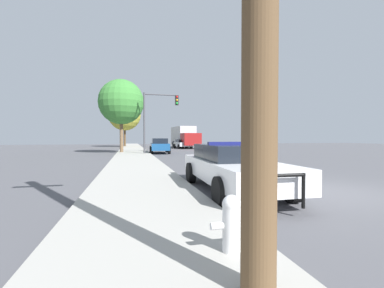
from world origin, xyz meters
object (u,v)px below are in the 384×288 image
(tree_sidewalk_mid, at_px, (121,102))
(car_background_midblock, at_px, (160,145))
(tree_sidewalk_far, at_px, (125,115))
(police_car, at_px, (232,166))
(traffic_light, at_px, (158,111))
(fire_hydrant, at_px, (231,221))
(car_background_oncoming, at_px, (183,144))
(car_background_distant, at_px, (160,142))
(box_truck, at_px, (184,136))

(tree_sidewalk_mid, bearing_deg, car_background_midblock, -10.04)
(tree_sidewalk_far, bearing_deg, police_car, -84.12)
(police_car, xyz_separation_m, tree_sidewalk_mid, (-3.69, 18.87, 4.26))
(traffic_light, distance_m, car_background_midblock, 3.64)
(fire_hydrant, distance_m, traffic_light, 20.83)
(police_car, height_order, tree_sidewalk_mid, tree_sidewalk_mid)
(traffic_light, height_order, tree_sidewalk_mid, tree_sidewalk_mid)
(fire_hydrant, relative_size, traffic_light, 0.13)
(fire_hydrant, distance_m, car_background_oncoming, 33.02)
(police_car, distance_m, car_background_distant, 44.30)
(fire_hydrant, xyz_separation_m, car_background_oncoming, (6.04, 32.47, 0.18))
(car_background_distant, height_order, car_background_midblock, car_background_midblock)
(car_background_midblock, xyz_separation_m, tree_sidewalk_far, (-3.64, 17.67, 4.46))
(police_car, height_order, tree_sidewalk_far, tree_sidewalk_far)
(car_background_midblock, distance_m, box_truck, 13.12)
(fire_hydrant, distance_m, tree_sidewalk_far, 40.26)
(traffic_light, xyz_separation_m, car_background_oncoming, (4.78, 11.96, -3.25))
(car_background_oncoming, relative_size, box_truck, 0.50)
(box_truck, height_order, tree_sidewalk_mid, tree_sidewalk_mid)
(fire_hydrant, xyz_separation_m, tree_sidewalk_far, (-2.02, 39.93, 4.73))
(car_background_midblock, bearing_deg, box_truck, 70.17)
(car_background_distant, distance_m, box_truck, 14.09)
(traffic_light, bearing_deg, tree_sidewalk_mid, 143.66)
(police_car, bearing_deg, tree_sidewalk_far, -82.71)
(car_background_midblock, bearing_deg, fire_hydrant, -91.24)
(car_background_midblock, distance_m, tree_sidewalk_mid, 5.60)
(tree_sidewalk_mid, xyz_separation_m, tree_sidewalk_far, (-0.01, 17.02, 0.25))
(tree_sidewalk_mid, bearing_deg, traffic_light, -36.34)
(box_truck, bearing_deg, police_car, 76.84)
(fire_hydrant, relative_size, car_background_midblock, 0.16)
(police_car, bearing_deg, car_background_midblock, -88.42)
(fire_hydrant, height_order, box_truck, box_truck)
(car_background_distant, xyz_separation_m, tree_sidewalk_far, (-6.62, -8.31, 4.53))
(box_truck, bearing_deg, traffic_light, 64.78)
(fire_hydrant, xyz_separation_m, tree_sidewalk_mid, (-2.01, 22.91, 4.48))
(tree_sidewalk_far, bearing_deg, box_truck, -32.74)
(traffic_light, relative_size, car_background_midblock, 1.24)
(car_background_distant, relative_size, tree_sidewalk_mid, 0.59)
(box_truck, relative_size, tree_sidewalk_mid, 1.15)
(car_background_oncoming, xyz_separation_m, tree_sidewalk_far, (-8.05, 7.47, 4.55))
(fire_hydrant, bearing_deg, car_background_distant, 84.55)
(police_car, xyz_separation_m, car_background_oncoming, (4.36, 28.42, -0.04))
(traffic_light, height_order, car_background_midblock, traffic_light)
(car_background_distant, relative_size, box_truck, 0.51)
(fire_hydrant, xyz_separation_m, car_background_distant, (4.60, 48.24, 0.20))
(car_background_oncoming, bearing_deg, car_background_midblock, 63.60)
(car_background_oncoming, relative_size, car_background_distant, 0.98)
(car_background_midblock, xyz_separation_m, box_truck, (5.06, 12.07, 0.93))
(fire_hydrant, distance_m, car_background_midblock, 22.32)
(car_background_distant, relative_size, tree_sidewalk_far, 0.54)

